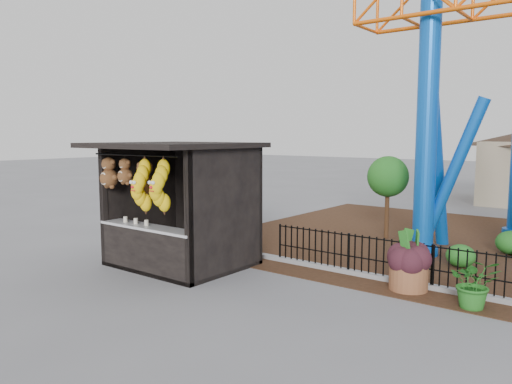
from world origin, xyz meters
The scene contains 6 objects.
ground centered at (0.00, 0.00, 0.00)m, with size 120.00×120.00×0.00m, color slate.
curb centered at (4.00, 3.00, 0.06)m, with size 18.00×0.18×0.12m, color gray.
prize_booth centered at (-3.00, 0.91, 1.53)m, with size 3.50×3.40×3.12m.
terracotta_planter centered at (2.38, 2.70, 0.29)m, with size 0.81×0.81×0.58m, color brown.
planter_foliage centered at (2.38, 2.70, 0.90)m, with size 0.70×0.70×0.64m, color black.
potted_plant centered at (3.80, 2.36, 0.50)m, with size 0.90×0.78×1.00m, color #295B1A.
Camera 1 is at (6.21, -7.49, 3.30)m, focal length 35.00 mm.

